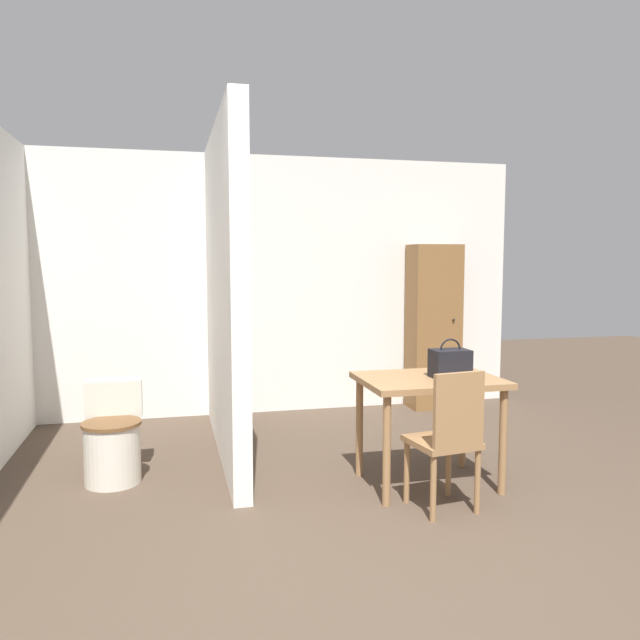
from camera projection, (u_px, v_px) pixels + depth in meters
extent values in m
plane|color=#4C3D30|center=(383.00, 603.00, 2.74)|extent=(16.00, 16.00, 0.00)
cube|color=white|center=(262.00, 285.00, 6.11)|extent=(5.18, 0.12, 2.50)
cube|color=white|center=(224.00, 292.00, 4.80)|extent=(0.12, 2.35, 2.50)
cube|color=#997047|center=(429.00, 380.00, 4.12)|extent=(0.90, 0.68, 0.04)
cylinder|color=#997047|center=(387.00, 451.00, 3.79)|extent=(0.05, 0.05, 0.69)
cylinder|color=#997047|center=(503.00, 442.00, 3.98)|extent=(0.05, 0.05, 0.69)
cylinder|color=#997047|center=(359.00, 427.00, 4.33)|extent=(0.05, 0.05, 0.69)
cylinder|color=#997047|center=(463.00, 420.00, 4.51)|extent=(0.05, 0.05, 0.69)
cube|color=#997047|center=(442.00, 442.00, 3.75)|extent=(0.41, 0.41, 0.04)
cube|color=#997047|center=(459.00, 410.00, 3.57)|extent=(0.33, 0.08, 0.43)
cylinder|color=#997047|center=(407.00, 472.00, 3.85)|extent=(0.04, 0.04, 0.39)
cylinder|color=#997047|center=(449.00, 466.00, 3.96)|extent=(0.04, 0.04, 0.39)
cylinder|color=#997047|center=(433.00, 488.00, 3.57)|extent=(0.04, 0.04, 0.39)
cylinder|color=#997047|center=(477.00, 481.00, 3.68)|extent=(0.04, 0.04, 0.39)
cylinder|color=silver|center=(112.00, 454.00, 4.19)|extent=(0.37, 0.37, 0.40)
cylinder|color=brown|center=(111.00, 423.00, 4.17)|extent=(0.39, 0.39, 0.02)
cube|color=silver|center=(114.00, 398.00, 4.41)|extent=(0.38, 0.18, 0.26)
cube|color=black|center=(450.00, 364.00, 4.09)|extent=(0.24, 0.17, 0.19)
torus|color=black|center=(450.00, 350.00, 4.08)|extent=(0.15, 0.01, 0.15)
cube|color=brown|center=(433.00, 327.00, 6.31)|extent=(0.49, 0.34, 1.65)
sphere|color=black|center=(454.00, 320.00, 6.16)|extent=(0.02, 0.02, 0.02)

